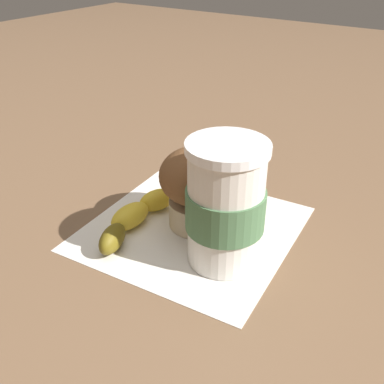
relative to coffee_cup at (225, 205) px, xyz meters
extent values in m
plane|color=brown|center=(0.06, -0.03, -0.07)|extent=(3.00, 3.00, 0.00)
cube|color=white|center=(0.06, -0.03, -0.07)|extent=(0.26, 0.26, 0.00)
cylinder|color=silver|center=(0.00, 0.00, 0.00)|extent=(0.08, 0.08, 0.13)
cylinder|color=white|center=(0.00, 0.00, 0.07)|extent=(0.09, 0.09, 0.01)
cylinder|color=#4C754C|center=(0.00, 0.00, 0.00)|extent=(0.09, 0.09, 0.05)
cylinder|color=beige|center=(0.06, -0.04, -0.05)|extent=(0.07, 0.07, 0.03)
ellipsoid|color=brown|center=(0.06, -0.04, 0.00)|extent=(0.09, 0.09, 0.07)
ellipsoid|color=gold|center=(0.13, -0.04, -0.06)|extent=(0.04, 0.06, 0.03)
ellipsoid|color=gold|center=(0.13, 0.01, -0.06)|extent=(0.03, 0.06, 0.03)
ellipsoid|color=brown|center=(0.12, 0.06, -0.06)|extent=(0.04, 0.06, 0.03)
camera|label=1|loc=(-0.20, 0.36, 0.26)|focal=42.00mm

